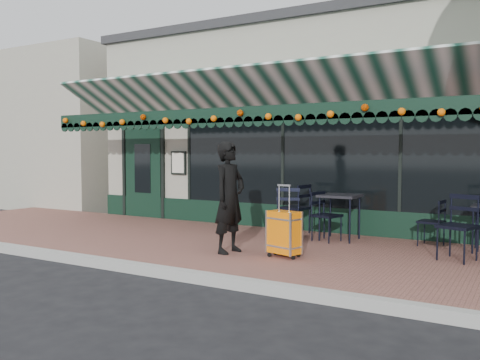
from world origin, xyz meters
The scene contains 13 objects.
ground centered at (0.00, 0.00, 0.00)m, with size 80.00×80.00×0.00m, color black.
sidewalk centered at (0.00, 2.00, 0.07)m, with size 18.00×4.00×0.15m, color brown.
curb centered at (0.00, -0.08, 0.07)m, with size 18.00×0.16×0.15m, color #9E9E99.
restaurant_building centered at (0.00, 7.84, 2.27)m, with size 12.00×9.60×4.50m.
neighbor_building_left centered at (-13.00, 8.00, 2.40)m, with size 12.00×8.00×4.80m, color #9A9688.
woman centered at (-0.66, 1.26, 1.04)m, with size 0.65×0.43×1.78m, color black.
suitcase centered at (0.25, 1.37, 0.52)m, with size 0.54×0.39×1.11m.
cafe_table_b centered at (0.48, 3.26, 0.90)m, with size 0.68×0.68×0.84m.
chair_a_left centered at (2.04, 3.47, 0.56)m, with size 0.41×0.41×0.82m, color black, non-canonical shape.
chair_a_front centered at (2.58, 2.45, 0.65)m, with size 0.50×0.50×1.00m, color black, non-canonical shape.
chair_b_left centered at (-0.51, 3.50, 0.65)m, with size 0.50×0.50×1.00m, color black, non-canonical shape.
chair_b_right centered at (0.32, 3.02, 0.60)m, with size 0.45×0.45×0.91m, color black, non-canonical shape.
chair_b_front centered at (-0.36, 2.81, 0.63)m, with size 0.48×0.48×0.96m, color black, non-canonical shape.
Camera 1 is at (3.54, -5.65, 1.79)m, focal length 38.00 mm.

